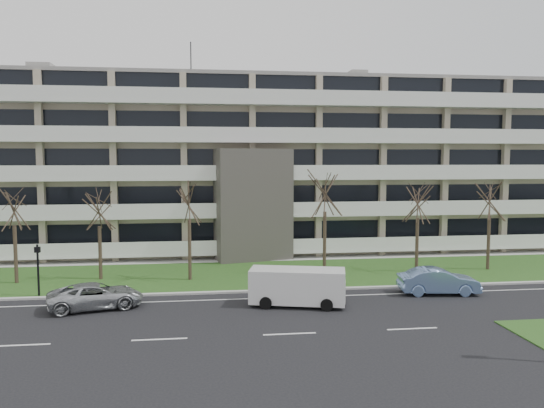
{
  "coord_description": "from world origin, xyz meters",
  "views": [
    {
      "loc": [
        -3.88,
        -23.92,
        8.18
      ],
      "look_at": [
        0.44,
        10.0,
        5.27
      ],
      "focal_mm": 35.0,
      "sensor_mm": 36.0,
      "label": 1
    }
  ],
  "objects": [
    {
      "name": "curb",
      "position": [
        0.0,
        8.0,
        0.06
      ],
      "size": [
        90.0,
        0.35,
        0.12
      ],
      "primitive_type": "cube",
      "color": "#B2B2AD",
      "rests_on": "ground"
    },
    {
      "name": "grass_verge",
      "position": [
        0.0,
        13.0,
        0.03
      ],
      "size": [
        90.0,
        10.0,
        0.06
      ],
      "primitive_type": "cube",
      "color": "#1E4918",
      "rests_on": "ground"
    },
    {
      "name": "tree_3",
      "position": [
        -4.93,
        11.76,
        5.71
      ],
      "size": [
        3.67,
        3.67,
        7.34
      ],
      "color": "#382B21",
      "rests_on": "ground"
    },
    {
      "name": "tree_4",
      "position": [
        4.51,
        12.46,
        6.22
      ],
      "size": [
        4.0,
        4.0,
        8.0
      ],
      "color": "#382B21",
      "rests_on": "ground"
    },
    {
      "name": "lane_edge_line",
      "position": [
        0.0,
        6.5,
        0.01
      ],
      "size": [
        90.0,
        0.12,
        0.01
      ],
      "primitive_type": "cube",
      "color": "white",
      "rests_on": "ground"
    },
    {
      "name": "tree_2",
      "position": [
        -10.96,
        12.7,
        5.07
      ],
      "size": [
        3.27,
        3.27,
        6.53
      ],
      "color": "#382B21",
      "rests_on": "ground"
    },
    {
      "name": "tree_6",
      "position": [
        16.84,
        12.4,
        5.61
      ],
      "size": [
        3.61,
        3.61,
        7.22
      ],
      "color": "#382B21",
      "rests_on": "ground"
    },
    {
      "name": "pedestrian_signal",
      "position": [
        -13.76,
        8.6,
        2.0
      ],
      "size": [
        0.34,
        0.29,
        3.14
      ],
      "rotation": [
        0.0,
        0.0,
        -0.24
      ],
      "color": "black",
      "rests_on": "ground"
    },
    {
      "name": "ground",
      "position": [
        0.0,
        0.0,
        0.0
      ],
      "size": [
        160.0,
        160.0,
        0.0
      ],
      "primitive_type": "plane",
      "color": "black",
      "rests_on": "ground"
    },
    {
      "name": "tree_1",
      "position": [
        -16.24,
        12.24,
        5.33
      ],
      "size": [
        3.43,
        3.43,
        6.86
      ],
      "color": "#382B21",
      "rests_on": "ground"
    },
    {
      "name": "tree_5",
      "position": [
        11.31,
        12.34,
        5.47
      ],
      "size": [
        3.52,
        3.52,
        7.04
      ],
      "color": "#382B21",
      "rests_on": "ground"
    },
    {
      "name": "silver_pickup",
      "position": [
        -9.88,
        5.58,
        0.7
      ],
      "size": [
        5.44,
        3.46,
        1.4
      ],
      "primitive_type": "imported",
      "rotation": [
        0.0,
        0.0,
        1.81
      ],
      "color": "#B1B5B9",
      "rests_on": "ground"
    },
    {
      "name": "blue_sedan",
      "position": [
        10.15,
        6.18,
        0.79
      ],
      "size": [
        4.95,
        2.21,
        1.58
      ],
      "primitive_type": "imported",
      "rotation": [
        0.0,
        0.0,
        1.46
      ],
      "color": "#799BD2",
      "rests_on": "ground"
    },
    {
      "name": "apartment_building",
      "position": [
        -0.01,
        25.32,
        7.61
      ],
      "size": [
        60.5,
        15.1,
        18.75
      ],
      "color": "tan",
      "rests_on": "ground"
    },
    {
      "name": "white_van",
      "position": [
        1.27,
        4.77,
        1.23
      ],
      "size": [
        5.6,
        3.18,
        2.05
      ],
      "rotation": [
        0.0,
        0.0,
        -0.25
      ],
      "color": "white",
      "rests_on": "ground"
    },
    {
      "name": "sidewalk",
      "position": [
        0.0,
        18.5,
        0.04
      ],
      "size": [
        90.0,
        2.0,
        0.08
      ],
      "primitive_type": "cube",
      "color": "#B2B2AD",
      "rests_on": "ground"
    }
  ]
}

